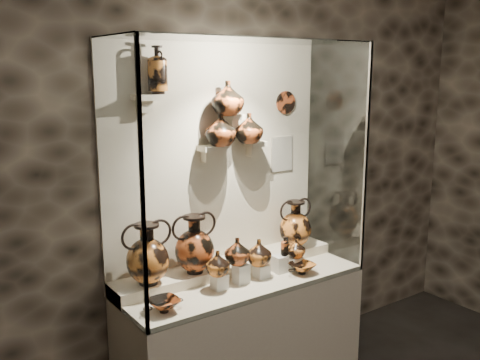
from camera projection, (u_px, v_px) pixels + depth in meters
name	position (u px, v px, depth m)	size (l,w,h in m)	color
wall_back	(216.00, 160.00, 3.71)	(5.00, 0.02, 3.20)	black
plinth	(242.00, 337.00, 3.70)	(1.70, 0.60, 0.80)	beige
front_tier	(242.00, 281.00, 3.61)	(1.68, 0.58, 0.03)	beige
rear_tier	(228.00, 268.00, 3.75)	(1.70, 0.25, 0.10)	beige
back_panel	(216.00, 160.00, 3.71)	(1.70, 0.03, 1.60)	beige
glass_front	(271.00, 174.00, 3.22)	(1.70, 0.01, 1.60)	white
glass_left	(119.00, 182.00, 2.98)	(0.01, 0.60, 1.60)	white
glass_right	(336.00, 155.00, 3.93)	(0.01, 0.60, 1.60)	white
glass_top	(243.00, 40.00, 3.29)	(1.70, 0.60, 0.01)	white
frame_post_left	(142.00, 192.00, 2.75)	(0.02, 0.02, 1.60)	gray
frame_post_right	(366.00, 160.00, 3.70)	(0.02, 0.02, 1.60)	gray
pedestal_a	(219.00, 281.00, 3.44)	(0.09, 0.09, 0.10)	silver
pedestal_b	(241.00, 273.00, 3.53)	(0.09, 0.09, 0.13)	silver
pedestal_c	(261.00, 271.00, 3.63)	(0.09, 0.09, 0.09)	silver
pedestal_d	(279.00, 264.00, 3.72)	(0.09, 0.09, 0.12)	silver
pedestal_e	(295.00, 262.00, 3.80)	(0.09, 0.09, 0.08)	silver
bracket_ul	(146.00, 97.00, 3.25)	(0.14, 0.12, 0.04)	beige
bracket_ca	(210.00, 148.00, 3.57)	(0.14, 0.12, 0.04)	beige
bracket_cb	(234.00, 117.00, 3.64)	(0.10, 0.12, 0.04)	beige
bracket_cc	(255.00, 144.00, 3.78)	(0.14, 0.12, 0.04)	beige
amphora_left	(148.00, 254.00, 3.31)	(0.31, 0.31, 0.39)	orange
amphora_mid	(194.00, 244.00, 3.50)	(0.31, 0.31, 0.39)	#A3451C
amphora_right	(295.00, 224.00, 4.01)	(0.29, 0.29, 0.36)	orange
jug_a	(217.00, 263.00, 3.39)	(0.16, 0.16, 0.16)	orange
jug_b	(237.00, 251.00, 3.50)	(0.17, 0.17, 0.18)	#A3451C
jug_c	(259.00, 252.00, 3.59)	(0.17, 0.17, 0.18)	orange
jug_e	(296.00, 248.00, 3.78)	(0.13, 0.13, 0.14)	orange
lekythos_small	(284.00, 245.00, 3.69)	(0.07, 0.07, 0.15)	#A3451C
kylix_left	(164.00, 304.00, 3.11)	(0.24, 0.20, 0.09)	#A3451C
kylix_right	(302.00, 267.00, 3.69)	(0.23, 0.19, 0.09)	orange
lekythos_tall	(157.00, 67.00, 3.24)	(0.13, 0.13, 0.33)	orange
ovoid_vase_a	(221.00, 130.00, 3.53)	(0.21, 0.21, 0.22)	#A3451C
ovoid_vase_b	(228.00, 98.00, 3.52)	(0.22, 0.22, 0.23)	#A3451C
ovoid_vase_c	(249.00, 128.00, 3.67)	(0.20, 0.20, 0.21)	#A3451C
wall_plate	(285.00, 102.00, 3.94)	(0.17, 0.17, 0.02)	#A1421F
info_placard	(282.00, 154.00, 4.01)	(0.20, 0.01, 0.26)	beige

